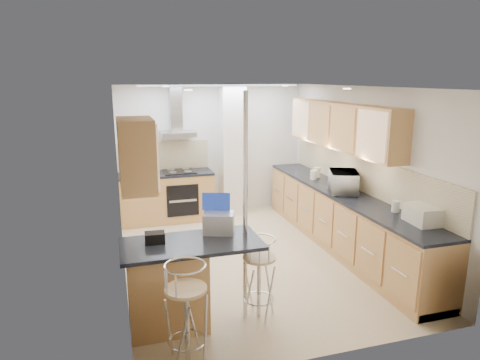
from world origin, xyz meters
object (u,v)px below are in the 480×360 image
object	(u,v)px
bar_stool_near	(187,314)
bread_bin	(424,214)
laptop	(219,223)
bar_stool_end	(259,277)
microwave	(344,182)

from	to	relation	value
bar_stool_near	bread_bin	world-z (taller)	bread_bin
bar_stool_near	bread_bin	xyz separation A→B (m)	(2.97, 0.50, 0.53)
bar_stool_near	bread_bin	size ratio (longest dim) A/B	2.43
laptop	bar_stool_end	bearing A→B (deg)	-16.26
microwave	laptop	xyz separation A→B (m)	(-2.25, -1.20, -0.03)
laptop	bread_bin	size ratio (longest dim) A/B	0.80
microwave	bar_stool_near	world-z (taller)	microwave
bar_stool_near	laptop	bearing A→B (deg)	38.76
bar_stool_end	bread_bin	bearing A→B (deg)	-74.01
laptop	bread_bin	xyz separation A→B (m)	(2.45, -0.34, -0.03)
laptop	bar_stool_end	xyz separation A→B (m)	(0.38, -0.28, -0.59)
microwave	bar_stool_near	size ratio (longest dim) A/B	0.58
microwave	bar_stool_near	distance (m)	3.49
microwave	bread_bin	world-z (taller)	microwave
microwave	bar_stool_end	size ratio (longest dim) A/B	0.62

